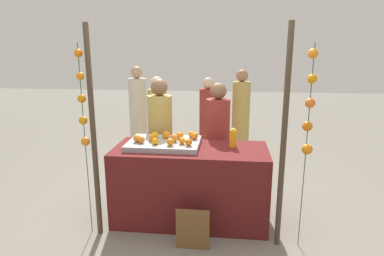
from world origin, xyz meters
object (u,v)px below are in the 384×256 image
at_px(chalkboard_sign, 193,230).
at_px(juice_bottle, 233,138).
at_px(vendor_left, 160,143).
at_px(orange_0, 192,134).
at_px(stall_counter, 191,184).
at_px(vendor_right, 217,146).
at_px(orange_1, 180,135).

bearing_deg(chalkboard_sign, juice_bottle, 61.75).
distance_m(juice_bottle, vendor_left, 1.11).
relative_size(orange_0, vendor_left, 0.05).
bearing_deg(stall_counter, vendor_left, 128.19).
bearing_deg(vendor_left, orange_0, -38.80).
bearing_deg(vendor_right, orange_0, -126.30).
bearing_deg(orange_1, orange_0, 28.09).
height_order(orange_0, juice_bottle, juice_bottle).
xyz_separation_m(orange_1, chalkboard_sign, (0.24, -0.77, -0.77)).
distance_m(orange_1, chalkboard_sign, 1.12).
bearing_deg(vendor_right, juice_bottle, -69.88).
height_order(stall_counter, vendor_right, vendor_right).
bearing_deg(stall_counter, chalkboard_sign, -81.35).
bearing_deg(orange_0, vendor_left, 141.20).
relative_size(orange_0, vendor_right, 0.05).
height_order(orange_0, chalkboard_sign, orange_0).
xyz_separation_m(orange_0, vendor_right, (0.30, 0.41, -0.26)).
bearing_deg(orange_0, vendor_right, 53.70).
bearing_deg(vendor_left, juice_bottle, -27.47).
height_order(vendor_left, vendor_right, vendor_left).
distance_m(chalkboard_sign, vendor_right, 1.37).
bearing_deg(chalkboard_sign, vendor_right, 81.26).
distance_m(orange_0, juice_bottle, 0.51).
bearing_deg(stall_counter, orange_1, 131.52).
xyz_separation_m(orange_0, chalkboard_sign, (0.11, -0.85, -0.77)).
height_order(orange_0, orange_1, orange_1).
relative_size(stall_counter, juice_bottle, 8.10).
relative_size(orange_0, chalkboard_sign, 0.18).
bearing_deg(orange_0, stall_counter, -86.61).
xyz_separation_m(orange_1, juice_bottle, (0.63, -0.05, 0.00)).
bearing_deg(chalkboard_sign, orange_1, 107.14).
height_order(stall_counter, juice_bottle, juice_bottle).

